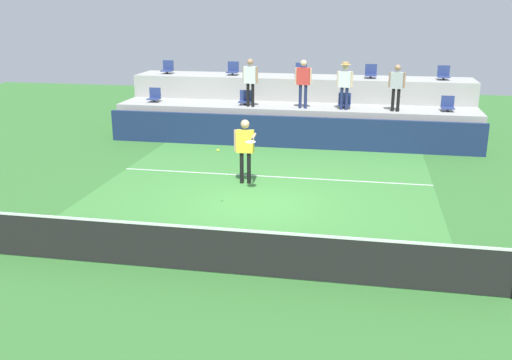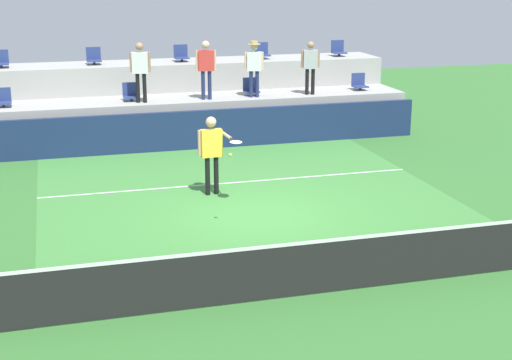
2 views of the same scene
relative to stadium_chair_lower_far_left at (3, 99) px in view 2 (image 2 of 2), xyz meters
name	(u,v)px [view 2 (image 2 of 2)]	position (x,y,z in m)	size (l,w,h in m)	color
ground_plane	(259,214)	(5.31, -7.23, -1.46)	(40.00, 40.00, 0.00)	#336B2D
court_inner_paint	(247,200)	(5.31, -6.23, -1.46)	(9.00, 10.00, 0.01)	#3D7F38
court_service_line	(232,183)	(5.31, -4.83, -1.46)	(9.00, 0.06, 0.00)	white
tennis_net	(328,264)	(5.31, -11.23, -0.97)	(10.48, 0.08, 1.07)	black
sponsor_backboard	(201,130)	(5.31, -1.23, -0.91)	(13.00, 0.16, 1.10)	navy
seating_tier_lower	(193,118)	(5.31, 0.07, -0.84)	(13.00, 1.80, 1.25)	#9E9E99
seating_tier_upper	(182,94)	(5.31, 1.87, -0.41)	(13.00, 1.80, 2.10)	#9E9E99
stadium_chair_lower_far_left	(3,99)	(0.00, 0.00, 0.00)	(0.44, 0.40, 0.52)	#2D2D33
stadium_chair_lower_left	(131,93)	(3.51, 0.00, 0.00)	(0.44, 0.40, 0.52)	#2D2D33
stadium_chair_lower_right	(251,88)	(7.11, 0.00, 0.00)	(0.44, 0.40, 0.52)	#2D2D33
stadium_chair_lower_far_right	(359,83)	(10.63, 0.00, 0.00)	(0.44, 0.40, 0.52)	#2D2D33
stadium_chair_upper_far_left	(1,60)	(-0.06, 1.80, 0.85)	(0.44, 0.40, 0.52)	#2D2D33
stadium_chair_upper_left	(94,57)	(2.63, 1.80, 0.85)	(0.44, 0.40, 0.52)	#2D2D33
stadium_chair_upper_center	(181,55)	(5.33, 1.80, 0.85)	(0.44, 0.40, 0.52)	#2D2D33
stadium_chair_upper_right	(262,52)	(7.98, 1.80, 0.85)	(0.44, 0.40, 0.52)	#2D2D33
stadium_chair_upper_far_right	(338,50)	(10.62, 1.80, 0.85)	(0.44, 0.40, 0.52)	#2D2D33
tennis_player	(212,147)	(4.68, -5.62, -0.35)	(0.79, 1.22, 1.80)	black
spectator_leaning_on_rail	(140,67)	(3.77, -0.38, 0.81)	(0.59, 0.29, 1.70)	black
spectator_in_white	(206,64)	(5.66, -0.38, 0.81)	(0.60, 0.25, 1.70)	navy
spectator_with_hat	(254,63)	(7.10, -0.38, 0.78)	(0.57, 0.45, 1.65)	navy
spectator_in_grey	(310,63)	(8.85, -0.38, 0.73)	(0.57, 0.26, 1.59)	black
tennis_ball	(230,155)	(4.53, -8.00, 0.07)	(0.07, 0.07, 0.07)	#CCE033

